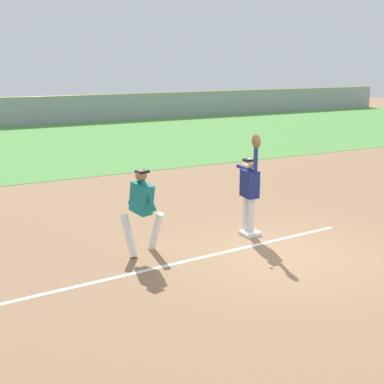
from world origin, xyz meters
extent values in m
plane|color=#936D4C|center=(0.00, 0.00, 0.00)|extent=(73.22, 73.22, 0.00)
cube|color=#549342|center=(0.00, 16.34, 0.01)|extent=(54.21, 15.49, 0.01)
cube|color=white|center=(-3.95, 0.35, 0.00)|extent=(11.97, 1.02, 0.01)
cube|color=white|center=(0.05, 1.25, 0.04)|extent=(0.39, 0.39, 0.08)
cylinder|color=silver|center=(0.07, 1.44, 0.42)|extent=(0.16, 0.16, 0.85)
cylinder|color=silver|center=(0.06, 1.24, 0.42)|extent=(0.16, 0.16, 0.85)
cube|color=navy|center=(0.06, 1.34, 1.15)|extent=(0.28, 0.45, 0.60)
sphere|color=#DBAD84|center=(0.06, 1.34, 1.60)|extent=(0.24, 0.24, 0.23)
cube|color=black|center=(0.03, 1.34, 1.68)|extent=(0.23, 0.21, 0.05)
cylinder|color=navy|center=(0.05, 1.12, 1.76)|extent=(0.09, 0.09, 0.62)
cylinder|color=navy|center=(0.08, 1.56, 1.45)|extent=(0.12, 0.62, 0.09)
ellipsoid|color=brown|center=(0.05, 1.12, 2.12)|extent=(0.16, 0.29, 0.32)
cylinder|color=white|center=(-2.21, 1.29, 0.42)|extent=(0.27, 0.46, 0.85)
cylinder|color=white|center=(-2.79, 1.28, 0.42)|extent=(0.27, 0.46, 0.85)
cube|color=#197272|center=(-2.50, 1.28, 1.15)|extent=(0.40, 0.58, 0.66)
sphere|color=#8C6647|center=(-2.50, 1.28, 1.60)|extent=(0.29, 0.29, 0.23)
cube|color=black|center=(-2.47, 1.29, 1.68)|extent=(0.27, 0.26, 0.05)
cylinder|color=#197272|center=(-2.57, 1.49, 1.23)|extent=(0.20, 0.41, 0.58)
cylinder|color=#197272|center=(-2.44, 1.07, 1.23)|extent=(0.20, 0.41, 0.58)
sphere|color=white|center=(-0.19, 1.11, 1.63)|extent=(0.07, 0.07, 0.07)
cube|color=#93999E|center=(0.00, 24.08, 0.82)|extent=(54.21, 0.06, 1.64)
cylinder|color=yellow|center=(0.00, 24.08, 1.67)|extent=(54.21, 0.06, 0.06)
cylinder|color=gray|center=(0.00, 24.08, 0.82)|extent=(0.08, 0.08, 1.64)
cylinder|color=gray|center=(13.55, 24.08, 0.82)|extent=(0.08, 0.08, 1.64)
cylinder|color=gray|center=(27.11, 24.08, 0.82)|extent=(0.08, 0.08, 1.64)
cylinder|color=black|center=(-0.94, 27.34, 0.30)|extent=(0.62, 0.28, 0.60)
cylinder|color=black|center=(-1.14, 25.45, 0.30)|extent=(0.62, 0.28, 0.60)
cube|color=#23389E|center=(1.54, 26.78, 0.57)|extent=(4.44, 1.98, 0.55)
cube|color=#2D333D|center=(1.54, 26.78, 1.05)|extent=(2.23, 1.79, 0.40)
cylinder|color=black|center=(2.98, 27.75, 0.30)|extent=(0.60, 0.23, 0.60)
cylinder|color=black|center=(3.01, 25.85, 0.30)|extent=(0.60, 0.23, 0.60)
cylinder|color=black|center=(0.08, 27.70, 0.30)|extent=(0.60, 0.23, 0.60)
cylinder|color=black|center=(0.11, 25.80, 0.30)|extent=(0.60, 0.23, 0.60)
cube|color=black|center=(6.83, 27.08, 0.57)|extent=(4.40, 1.90, 0.55)
cube|color=#2D333D|center=(6.83, 27.08, 1.05)|extent=(2.20, 1.75, 0.40)
cylinder|color=black|center=(8.28, 28.02, 0.30)|extent=(0.60, 0.22, 0.60)
cylinder|color=black|center=(8.28, 26.12, 0.30)|extent=(0.60, 0.22, 0.60)
cylinder|color=black|center=(5.38, 28.03, 0.30)|extent=(0.60, 0.22, 0.60)
cylinder|color=black|center=(5.38, 26.13, 0.30)|extent=(0.60, 0.22, 0.60)
cube|color=#B7B7BC|center=(11.22, 26.82, 0.57)|extent=(4.57, 2.35, 0.55)
cube|color=#2D333D|center=(11.22, 26.82, 1.05)|extent=(2.37, 1.97, 0.40)
cylinder|color=black|center=(12.76, 27.61, 0.30)|extent=(0.62, 0.28, 0.60)
cylinder|color=black|center=(12.56, 25.72, 0.30)|extent=(0.62, 0.28, 0.60)
cylinder|color=black|center=(9.88, 27.91, 0.30)|extent=(0.62, 0.28, 0.60)
cylinder|color=black|center=(9.68, 26.02, 0.30)|extent=(0.62, 0.28, 0.60)
camera|label=1|loc=(-6.13, -7.85, 3.76)|focal=48.37mm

